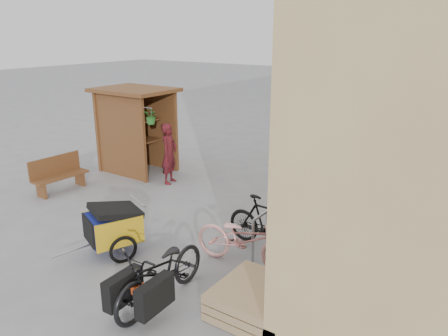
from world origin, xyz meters
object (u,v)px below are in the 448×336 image
Objects in this scene: kiosk at (133,118)px; bike_0 at (245,239)px; bike_6 at (336,177)px; person_kiosk at (169,154)px; bike_2 at (306,206)px; bench at (58,174)px; bike_4 at (322,189)px; bike_1 at (267,224)px; bike_7 at (341,171)px; shopping_carts at (394,155)px; child_trailer at (113,225)px; bike_5 at (335,186)px; cargo_bike at (160,274)px; pallet_stack at (253,299)px; bike_3 at (311,200)px.

bike_0 is (5.48, -2.81, -1.05)m from kiosk.
bike_0 reaches higher than bike_6.
bike_2 is at bearing -111.64° from person_kiosk.
bench is 6.56m from bike_4.
bike_1 is at bearing -170.36° from bike_2.
bike_2 is at bearing 172.18° from bike_7.
person_kiosk is 4.16m from bike_2.
shopping_carts is 1.11× the size of bike_6.
child_trailer is at bearing 130.40° from bike_1.
person_kiosk is at bearing 49.61° from bench.
child_trailer is at bearing 156.24° from bike_6.
bike_2 is 1.01× the size of bike_6.
child_trailer is 2.44m from bike_0.
bike_2 reaches higher than bike_6.
person_kiosk reaches higher than bike_4.
person_kiosk is 4.34m from bike_5.
bike_0 is at bearing 72.83° from cargo_bike.
bike_6 is (-0.79, 5.36, 0.22)m from pallet_stack.
bike_4 is at bearing -95.80° from person_kiosk.
kiosk is 7.50m from pallet_stack.
person_kiosk is at bearing -9.21° from kiosk.
bike_4 is at bearing 81.93° from cargo_bike.
cargo_bike reaches higher than pallet_stack.
bench reaches higher than bike_2.
person_kiosk is at bearing 106.98° from bike_7.
cargo_bike is at bearing -155.85° from person_kiosk.
kiosk reaches higher than cargo_bike.
bike_2 is (-0.63, -4.62, -0.13)m from shopping_carts.
bike_7 reaches higher than bike_6.
shopping_carts is at bearing -18.26° from bike_6.
bike_0 is 1.17× the size of bike_6.
bike_3 is at bearing 19.31° from bench.
person_kiosk is at bearing 97.62° from bike_3.
bike_5 is (2.53, 4.39, -0.03)m from child_trailer.
cargo_bike reaches higher than bike_7.
bike_0 is 3.47m from bike_5.
cargo_bike is at bearing -174.87° from bike_4.
child_trailer is at bearing 154.23° from bike_3.
bike_1 is (2.25, 1.69, -0.03)m from child_trailer.
person_kiosk is (-4.75, 3.62, 0.60)m from pallet_stack.
kiosk reaches higher than pallet_stack.
cargo_bike is at bearing -172.76° from bike_2.
person_kiosk is at bearing 110.95° from bike_4.
pallet_stack is 0.73× the size of child_trailer.
bike_5 is at bearing 11.27° from bike_2.
bike_2 is (5.65, -0.69, -1.12)m from kiosk.
person_kiosk is (-4.75, -4.18, 0.25)m from shopping_carts.
bench is 6.26m from bike_2.
bike_2 is 1.04× the size of bike_7.
child_trailer is 3.90m from bike_2.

